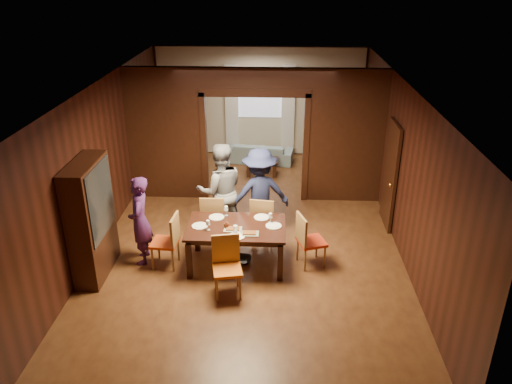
{
  "coord_description": "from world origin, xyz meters",
  "views": [
    {
      "loc": [
        0.5,
        -8.57,
        4.8
      ],
      "look_at": [
        0.12,
        -0.4,
        1.05
      ],
      "focal_mm": 35.0,
      "sensor_mm": 36.0,
      "label": 1
    }
  ],
  "objects_px": {
    "chair_right": "(312,240)",
    "chair_far_r": "(263,219)",
    "person_purple": "(140,221)",
    "person_navy": "(260,194)",
    "sofa": "(260,152)",
    "chair_near": "(227,268)",
    "chair_left": "(165,241)",
    "chair_far_l": "(214,217)",
    "person_grey": "(221,191)",
    "coffee_table": "(262,167)",
    "dining_table": "(237,246)",
    "hutch": "(91,220)"
  },
  "relations": [
    {
      "from": "person_grey",
      "to": "chair_left",
      "type": "relative_size",
      "value": 1.93
    },
    {
      "from": "sofa",
      "to": "chair_near",
      "type": "height_order",
      "value": "chair_near"
    },
    {
      "from": "person_navy",
      "to": "hutch",
      "type": "height_order",
      "value": "hutch"
    },
    {
      "from": "chair_far_r",
      "to": "hutch",
      "type": "distance_m",
      "value": 3.05
    },
    {
      "from": "chair_right",
      "to": "person_navy",
      "type": "bearing_deg",
      "value": 24.75
    },
    {
      "from": "chair_far_r",
      "to": "person_navy",
      "type": "bearing_deg",
      "value": -64.81
    },
    {
      "from": "chair_right",
      "to": "chair_near",
      "type": "distance_m",
      "value": 1.65
    },
    {
      "from": "person_grey",
      "to": "coffee_table",
      "type": "distance_m",
      "value": 3.25
    },
    {
      "from": "sofa",
      "to": "chair_far_r",
      "type": "relative_size",
      "value": 1.79
    },
    {
      "from": "person_grey",
      "to": "chair_left",
      "type": "bearing_deg",
      "value": 36.92
    },
    {
      "from": "sofa",
      "to": "chair_far_l",
      "type": "height_order",
      "value": "chair_far_l"
    },
    {
      "from": "chair_right",
      "to": "chair_far_l",
      "type": "bearing_deg",
      "value": 48.01
    },
    {
      "from": "person_purple",
      "to": "sofa",
      "type": "bearing_deg",
      "value": 151.55
    },
    {
      "from": "sofa",
      "to": "hutch",
      "type": "bearing_deg",
      "value": 72.25
    },
    {
      "from": "chair_right",
      "to": "dining_table",
      "type": "bearing_deg",
      "value": 74.25
    },
    {
      "from": "chair_near",
      "to": "chair_far_r",
      "type": "bearing_deg",
      "value": 61.4
    },
    {
      "from": "hutch",
      "to": "chair_left",
      "type": "bearing_deg",
      "value": 12.7
    },
    {
      "from": "chair_far_r",
      "to": "hutch",
      "type": "xyz_separation_m",
      "value": [
        -2.79,
        -1.12,
        0.52
      ]
    },
    {
      "from": "person_grey",
      "to": "sofa",
      "type": "height_order",
      "value": "person_grey"
    },
    {
      "from": "person_navy",
      "to": "chair_left",
      "type": "relative_size",
      "value": 1.83
    },
    {
      "from": "chair_far_l",
      "to": "person_grey",
      "type": "bearing_deg",
      "value": -120.48
    },
    {
      "from": "chair_left",
      "to": "chair_right",
      "type": "xyz_separation_m",
      "value": [
        2.52,
        0.15,
        0.0
      ]
    },
    {
      "from": "person_purple",
      "to": "chair_near",
      "type": "relative_size",
      "value": 1.64
    },
    {
      "from": "person_purple",
      "to": "coffee_table",
      "type": "bearing_deg",
      "value": 146.58
    },
    {
      "from": "chair_left",
      "to": "chair_far_r",
      "type": "relative_size",
      "value": 1.0
    },
    {
      "from": "chair_left",
      "to": "chair_far_r",
      "type": "height_order",
      "value": "same"
    },
    {
      "from": "person_navy",
      "to": "coffee_table",
      "type": "bearing_deg",
      "value": -102.89
    },
    {
      "from": "chair_far_l",
      "to": "chair_near",
      "type": "height_order",
      "value": "same"
    },
    {
      "from": "person_purple",
      "to": "chair_far_r",
      "type": "relative_size",
      "value": 1.64
    },
    {
      "from": "chair_left",
      "to": "person_purple",
      "type": "bearing_deg",
      "value": -102.95
    },
    {
      "from": "person_purple",
      "to": "chair_left",
      "type": "relative_size",
      "value": 1.64
    },
    {
      "from": "sofa",
      "to": "coffee_table",
      "type": "bearing_deg",
      "value": 103.1
    },
    {
      "from": "person_grey",
      "to": "person_navy",
      "type": "relative_size",
      "value": 1.05
    },
    {
      "from": "person_purple",
      "to": "person_navy",
      "type": "distance_m",
      "value": 2.25
    },
    {
      "from": "sofa",
      "to": "chair_near",
      "type": "relative_size",
      "value": 1.79
    },
    {
      "from": "chair_right",
      "to": "chair_far_r",
      "type": "height_order",
      "value": "same"
    },
    {
      "from": "dining_table",
      "to": "coffee_table",
      "type": "relative_size",
      "value": 2.09
    },
    {
      "from": "person_navy",
      "to": "chair_right",
      "type": "relative_size",
      "value": 1.83
    },
    {
      "from": "chair_left",
      "to": "hutch",
      "type": "xyz_separation_m",
      "value": [
        -1.12,
        -0.25,
        0.52
      ]
    },
    {
      "from": "person_purple",
      "to": "chair_far_l",
      "type": "distance_m",
      "value": 1.43
    },
    {
      "from": "person_navy",
      "to": "dining_table",
      "type": "height_order",
      "value": "person_navy"
    },
    {
      "from": "person_purple",
      "to": "person_grey",
      "type": "xyz_separation_m",
      "value": [
        1.28,
        0.98,
        0.14
      ]
    },
    {
      "from": "dining_table",
      "to": "coffee_table",
      "type": "bearing_deg",
      "value": 85.99
    },
    {
      "from": "sofa",
      "to": "dining_table",
      "type": "bearing_deg",
      "value": 95.43
    },
    {
      "from": "person_purple",
      "to": "person_navy",
      "type": "xyz_separation_m",
      "value": [
        2.01,
        0.99,
        0.09
      ]
    },
    {
      "from": "dining_table",
      "to": "hutch",
      "type": "relative_size",
      "value": 0.83
    },
    {
      "from": "person_grey",
      "to": "chair_left",
      "type": "xyz_separation_m",
      "value": [
        -0.85,
        -1.12,
        -0.45
      ]
    },
    {
      "from": "person_navy",
      "to": "person_purple",
      "type": "bearing_deg",
      "value": 12.19
    },
    {
      "from": "sofa",
      "to": "chair_left",
      "type": "xyz_separation_m",
      "value": [
        -1.44,
        -5.1,
        0.23
      ]
    },
    {
      "from": "chair_near",
      "to": "sofa",
      "type": "bearing_deg",
      "value": 75.85
    }
  ]
}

